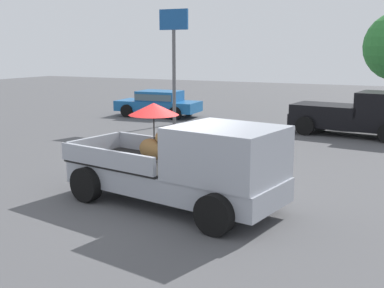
{
  "coord_description": "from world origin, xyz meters",
  "views": [
    {
      "loc": [
        4.93,
        -9.13,
        3.43
      ],
      "look_at": [
        -0.25,
        1.49,
        1.1
      ],
      "focal_mm": 45.03,
      "sensor_mm": 36.0,
      "label": 1
    }
  ],
  "objects_px": {
    "parked_sedan_near": "(159,102)",
    "motel_sign": "(174,44)",
    "pickup_truck_main": "(190,165)",
    "pickup_truck_red": "(358,114)"
  },
  "relations": [
    {
      "from": "pickup_truck_main",
      "to": "motel_sign",
      "type": "bearing_deg",
      "value": 129.37
    },
    {
      "from": "pickup_truck_red",
      "to": "parked_sedan_near",
      "type": "xyz_separation_m",
      "value": [
        -10.03,
        1.49,
        -0.13
      ]
    },
    {
      "from": "pickup_truck_main",
      "to": "pickup_truck_red",
      "type": "relative_size",
      "value": 1.06
    },
    {
      "from": "pickup_truck_main",
      "to": "pickup_truck_red",
      "type": "xyz_separation_m",
      "value": [
        2.05,
        11.02,
        -0.09
      ]
    },
    {
      "from": "pickup_truck_main",
      "to": "motel_sign",
      "type": "height_order",
      "value": "motel_sign"
    },
    {
      "from": "parked_sedan_near",
      "to": "motel_sign",
      "type": "height_order",
      "value": "motel_sign"
    },
    {
      "from": "parked_sedan_near",
      "to": "motel_sign",
      "type": "distance_m",
      "value": 4.08
    },
    {
      "from": "pickup_truck_red",
      "to": "motel_sign",
      "type": "distance_m",
      "value": 8.51
    },
    {
      "from": "pickup_truck_red",
      "to": "motel_sign",
      "type": "relative_size",
      "value": 0.96
    },
    {
      "from": "parked_sedan_near",
      "to": "pickup_truck_main",
      "type": "bearing_deg",
      "value": 118.35
    }
  ]
}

